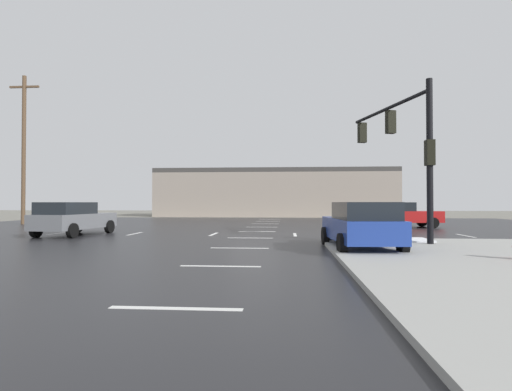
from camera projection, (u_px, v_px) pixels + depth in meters
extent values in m
plane|color=slate|center=(254.00, 235.00, 19.96)|extent=(120.00, 120.00, 0.00)
cube|color=#232326|center=(254.00, 235.00, 19.96)|extent=(44.00, 44.00, 0.02)
cube|color=white|center=(375.00, 240.00, 15.59)|extent=(4.00, 1.60, 0.06)
cube|color=silver|center=(176.00, 308.00, 6.01)|extent=(2.00, 0.15, 0.01)
cube|color=silver|center=(220.00, 266.00, 9.99)|extent=(2.00, 0.15, 0.01)
cube|color=silver|center=(240.00, 248.00, 13.98)|extent=(2.00, 0.15, 0.01)
cube|color=silver|center=(250.00, 238.00, 17.97)|extent=(2.00, 0.15, 0.01)
cube|color=silver|center=(257.00, 232.00, 21.96)|extent=(2.00, 0.15, 0.01)
cube|color=silver|center=(262.00, 227.00, 25.94)|extent=(2.00, 0.15, 0.01)
cube|color=silver|center=(265.00, 224.00, 29.93)|extent=(2.00, 0.15, 0.01)
cube|color=silver|center=(268.00, 221.00, 33.92)|extent=(2.00, 0.15, 0.01)
cube|color=silver|center=(270.00, 219.00, 37.91)|extent=(2.00, 0.15, 0.01)
cube|color=silver|center=(58.00, 233.00, 20.74)|extent=(0.15, 2.00, 0.01)
cube|color=silver|center=(135.00, 234.00, 20.43)|extent=(0.15, 2.00, 0.01)
cube|color=silver|center=(214.00, 234.00, 20.12)|extent=(0.15, 2.00, 0.01)
cube|color=silver|center=(295.00, 235.00, 19.81)|extent=(0.15, 2.00, 0.01)
cube|color=silver|center=(379.00, 235.00, 19.50)|extent=(0.15, 2.00, 0.01)
cube|color=silver|center=(465.00, 236.00, 19.19)|extent=(0.15, 2.00, 0.01)
cube|color=silver|center=(336.00, 243.00, 15.70)|extent=(0.45, 7.00, 0.01)
cylinder|color=black|center=(430.00, 161.00, 14.32)|extent=(0.22, 0.22, 5.82)
cylinder|color=black|center=(387.00, 109.00, 17.26)|extent=(1.71, 5.71, 0.14)
cube|color=black|center=(391.00, 122.00, 16.96)|extent=(0.42, 0.37, 0.95)
sphere|color=#19D833|center=(389.00, 116.00, 17.12)|extent=(0.20, 0.20, 0.20)
cube|color=black|center=(362.00, 133.00, 19.56)|extent=(0.42, 0.37, 0.95)
sphere|color=#19D833|center=(361.00, 128.00, 19.72)|extent=(0.20, 0.20, 0.20)
cube|color=black|center=(430.00, 153.00, 14.33)|extent=(0.28, 0.36, 0.90)
cube|color=gray|center=(275.00, 195.00, 47.84)|extent=(26.92, 8.00, 4.90)
cube|color=#3F3D3A|center=(275.00, 172.00, 47.89)|extent=(26.92, 8.00, 0.50)
cube|color=navy|center=(360.00, 229.00, 13.59)|extent=(2.11, 4.61, 0.70)
cube|color=black|center=(365.00, 211.00, 12.93)|extent=(1.82, 2.58, 0.55)
cylinder|color=black|center=(325.00, 236.00, 15.12)|extent=(0.27, 0.67, 0.66)
cylinder|color=black|center=(374.00, 236.00, 15.11)|extent=(0.27, 0.67, 0.66)
cylinder|color=black|center=(342.00, 244.00, 12.06)|extent=(0.27, 0.67, 0.66)
cylinder|color=black|center=(403.00, 244.00, 12.05)|extent=(0.27, 0.67, 0.66)
sphere|color=white|center=(331.00, 225.00, 15.80)|extent=(0.18, 0.18, 0.18)
sphere|color=white|center=(361.00, 225.00, 15.79)|extent=(0.18, 0.18, 0.18)
cube|color=slate|center=(75.00, 221.00, 19.53)|extent=(2.24, 4.66, 0.70)
cube|color=black|center=(67.00, 208.00, 18.88)|extent=(1.89, 2.63, 0.55)
cylinder|color=black|center=(78.00, 226.00, 21.19)|extent=(0.28, 0.68, 0.66)
cylinder|color=black|center=(109.00, 227.00, 20.87)|extent=(0.28, 0.68, 0.66)
cylinder|color=black|center=(36.00, 230.00, 18.18)|extent=(0.28, 0.68, 0.66)
cylinder|color=black|center=(73.00, 231.00, 17.86)|extent=(0.28, 0.68, 0.66)
sphere|color=white|center=(91.00, 219.00, 21.80)|extent=(0.18, 0.18, 0.18)
sphere|color=white|center=(111.00, 219.00, 21.60)|extent=(0.18, 0.18, 0.18)
cube|color=#B21919|center=(403.00, 217.00, 25.69)|extent=(4.60, 2.05, 0.70)
cube|color=black|center=(392.00, 207.00, 25.72)|extent=(2.57, 1.79, 0.55)
cylinder|color=black|center=(422.00, 221.00, 26.56)|extent=(0.67, 0.26, 0.66)
cylinder|color=black|center=(433.00, 223.00, 24.76)|extent=(0.67, 0.26, 0.66)
cylinder|color=black|center=(375.00, 221.00, 26.62)|extent=(0.67, 0.26, 0.66)
cylinder|color=black|center=(383.00, 223.00, 24.82)|extent=(0.67, 0.26, 0.66)
sphere|color=white|center=(434.00, 216.00, 26.22)|extent=(0.18, 0.18, 0.18)
sphere|color=white|center=(442.00, 217.00, 25.07)|extent=(0.18, 0.18, 0.18)
cylinder|color=brown|center=(24.00, 150.00, 29.46)|extent=(0.28, 0.28, 10.78)
cube|color=brown|center=(24.00, 87.00, 29.53)|extent=(2.20, 0.14, 0.14)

